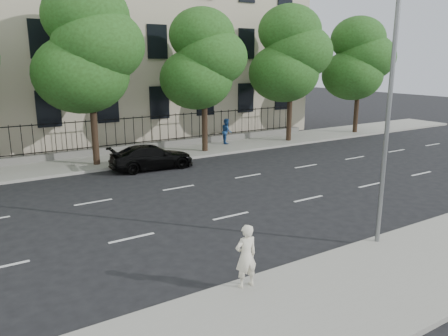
# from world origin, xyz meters

# --- Properties ---
(ground) EXTENTS (120.00, 120.00, 0.00)m
(ground) POSITION_xyz_m (0.00, 0.00, 0.00)
(ground) COLOR black
(ground) RESTS_ON ground
(near_sidewalk) EXTENTS (60.00, 4.00, 0.15)m
(near_sidewalk) POSITION_xyz_m (0.00, -4.00, 0.07)
(near_sidewalk) COLOR gray
(near_sidewalk) RESTS_ON ground
(far_sidewalk) EXTENTS (60.00, 4.00, 0.15)m
(far_sidewalk) POSITION_xyz_m (0.00, 14.00, 0.07)
(far_sidewalk) COLOR gray
(far_sidewalk) RESTS_ON ground
(lane_markings) EXTENTS (49.60, 4.62, 0.01)m
(lane_markings) POSITION_xyz_m (0.00, 4.75, 0.01)
(lane_markings) COLOR silver
(lane_markings) RESTS_ON ground
(masonry_building) EXTENTS (34.60, 12.11, 18.50)m
(masonry_building) POSITION_xyz_m (0.00, 22.95, 9.02)
(masonry_building) COLOR #B5A590
(masonry_building) RESTS_ON ground
(iron_fence) EXTENTS (30.00, 0.50, 2.20)m
(iron_fence) POSITION_xyz_m (0.00, 15.70, 0.65)
(iron_fence) COLOR slate
(iron_fence) RESTS_ON far_sidewalk
(street_light) EXTENTS (0.25, 3.32, 8.05)m
(street_light) POSITION_xyz_m (2.50, -1.77, 5.15)
(street_light) COLOR slate
(street_light) RESTS_ON near_sidewalk
(tree_c) EXTENTS (5.89, 5.50, 9.80)m
(tree_c) POSITION_xyz_m (-1.96, 13.36, 6.41)
(tree_c) COLOR #382619
(tree_c) RESTS_ON far_sidewalk
(tree_d) EXTENTS (5.34, 4.94, 8.84)m
(tree_d) POSITION_xyz_m (5.04, 13.36, 5.84)
(tree_d) COLOR #382619
(tree_d) RESTS_ON far_sidewalk
(tree_e) EXTENTS (5.71, 5.31, 9.46)m
(tree_e) POSITION_xyz_m (12.04, 13.36, 6.20)
(tree_e) COLOR #382619
(tree_e) RESTS_ON far_sidewalk
(tree_f) EXTENTS (5.52, 5.12, 9.01)m
(tree_f) POSITION_xyz_m (19.04, 13.36, 5.88)
(tree_f) COLOR #382619
(tree_f) RESTS_ON far_sidewalk
(black_sedan) EXTENTS (4.72, 2.19, 1.33)m
(black_sedan) POSITION_xyz_m (0.42, 11.08, 0.67)
(black_sedan) COLOR black
(black_sedan) RESTS_ON ground
(woman_near) EXTENTS (0.64, 0.44, 1.69)m
(woman_near) POSITION_xyz_m (-2.75, -2.40, 0.99)
(woman_near) COLOR #EDE5CC
(woman_near) RESTS_ON near_sidewalk
(pedestrian_far) EXTENTS (0.95, 1.05, 1.75)m
(pedestrian_far) POSITION_xyz_m (7.50, 14.53, 1.02)
(pedestrian_far) COLOR navy
(pedestrian_far) RESTS_ON far_sidewalk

